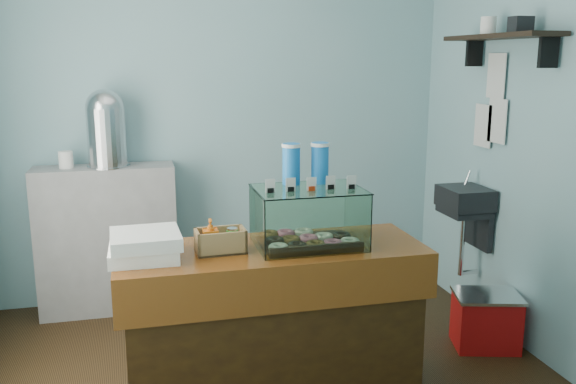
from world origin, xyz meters
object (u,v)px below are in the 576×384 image
object	(u,v)px
counter	(272,327)
coffee_urn	(106,126)
display_case	(307,212)
red_cooler	(486,320)

from	to	relation	value
counter	coffee_urn	bearing A→B (deg)	118.90
display_case	coffee_urn	distance (m)	1.89
counter	coffee_urn	size ratio (longest dim) A/B	2.87
counter	display_case	distance (m)	0.64
counter	red_cooler	xyz separation A→B (m)	(1.51, 0.33, -0.27)
counter	red_cooler	distance (m)	1.57
counter	display_case	bearing A→B (deg)	8.69
display_case	coffee_urn	bearing A→B (deg)	124.72
display_case	red_cooler	xyz separation A→B (m)	(1.31, 0.30, -0.89)
red_cooler	coffee_urn	bearing A→B (deg)	168.40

